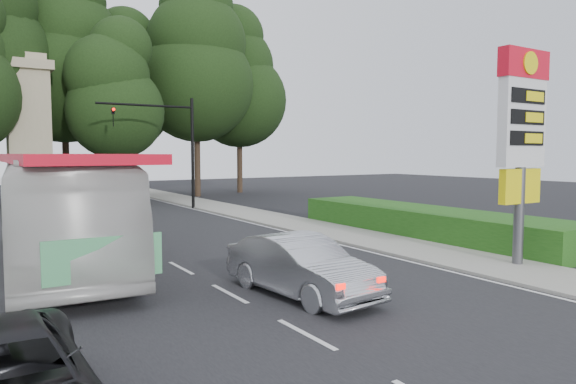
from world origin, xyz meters
TOP-DOWN VIEW (x-y plane):
  - ground at (0.00, 0.00)m, footprint 120.00×120.00m
  - road_surface at (0.00, 12.00)m, footprint 14.00×80.00m
  - sidewalk_right at (8.50, 12.00)m, footprint 3.00×80.00m
  - hedge at (11.50, 8.00)m, footprint 3.00×14.00m
  - gas_station_pylon at (9.20, 1.99)m, footprint 2.10×0.45m
  - traffic_signal_mast at (5.68, 24.00)m, footprint 6.10×0.35m
  - monument at (-2.00, 30.00)m, footprint 3.00×3.00m
  - tree_center_right at (1.00, 35.00)m, footprint 9.24×9.24m
  - tree_east_near at (6.00, 37.00)m, footprint 8.12×8.12m
  - tree_east_mid at (11.00, 33.00)m, footprint 9.52×9.52m
  - tree_far_east at (16.00, 35.00)m, footprint 8.68×8.68m
  - tree_monument_right at (3.50, 29.50)m, footprint 6.72×6.72m
  - transit_bus at (-3.09, 10.27)m, footprint 3.92×13.15m
  - sedan_silver at (1.50, 2.94)m, footprint 2.05×4.78m

SIDE VIEW (x-z plane):
  - ground at x=0.00m, z-range 0.00..0.00m
  - road_surface at x=0.00m, z-range 0.00..0.02m
  - sidewalk_right at x=8.50m, z-range 0.00..0.12m
  - hedge at x=11.50m, z-range 0.00..1.20m
  - sedan_silver at x=1.50m, z-range 0.00..1.53m
  - transit_bus at x=-3.09m, z-range 0.00..3.61m
  - gas_station_pylon at x=9.20m, z-range 1.02..7.87m
  - traffic_signal_mast at x=5.68m, z-range 1.07..8.27m
  - monument at x=-2.00m, z-range 0.08..10.13m
  - tree_monument_right at x=3.50m, z-range 1.41..14.61m
  - tree_east_near at x=6.00m, z-range 1.71..17.66m
  - tree_far_east at x=16.00m, z-range 1.83..18.88m
  - tree_center_right at x=1.00m, z-range 1.94..20.09m
  - tree_east_mid at x=11.00m, z-range 2.00..20.70m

